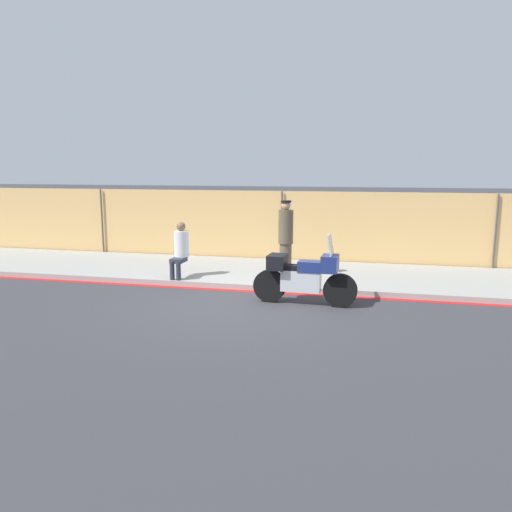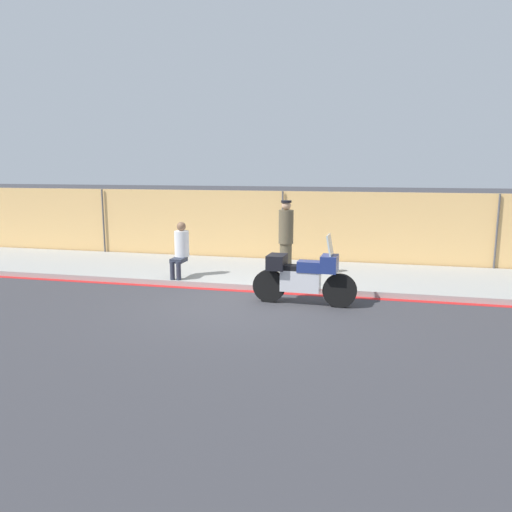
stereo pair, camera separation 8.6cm
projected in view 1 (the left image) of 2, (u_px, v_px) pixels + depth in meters
ground_plane at (243, 305)px, 10.26m from camera, size 120.00×120.00×0.00m
sidewalk at (270, 273)px, 13.01m from camera, size 42.60×3.34×0.13m
curb_paint_stripe at (255, 292)px, 11.33m from camera, size 42.60×0.18×0.01m
storefront_fence at (282, 227)px, 14.52m from camera, size 40.47×0.17×2.11m
motorcycle at (304, 276)px, 10.20m from camera, size 2.16×0.56×1.47m
officer_standing at (286, 238)px, 12.19m from camera, size 0.36×0.36×1.87m
person_seated_on_curb at (180, 247)px, 12.15m from camera, size 0.36×0.68×1.35m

